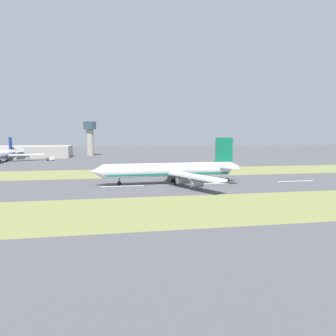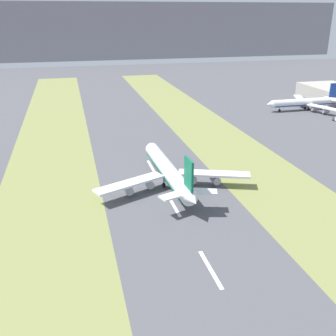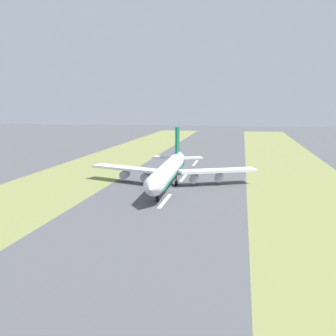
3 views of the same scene
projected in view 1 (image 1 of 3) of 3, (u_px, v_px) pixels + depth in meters
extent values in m
plane|color=#4C4C51|center=(160.00, 185.00, 140.55)|extent=(800.00, 800.00, 0.00)
cube|color=olive|center=(184.00, 209.00, 96.56)|extent=(40.00, 600.00, 0.01)
cube|color=olive|center=(148.00, 172.00, 184.54)|extent=(40.00, 600.00, 0.01)
cube|color=silver|center=(296.00, 181.00, 152.10)|extent=(1.20, 18.00, 0.01)
cube|color=silver|center=(214.00, 183.00, 144.87)|extent=(1.20, 18.00, 0.01)
cube|color=silver|center=(123.00, 186.00, 137.64)|extent=(1.20, 18.00, 0.01)
cylinder|color=silver|center=(168.00, 170.00, 143.35)|extent=(7.92, 56.17, 6.00)
cone|color=silver|center=(97.00, 172.00, 136.81)|extent=(6.05, 5.20, 5.88)
cone|color=silver|center=(234.00, 166.00, 149.90)|extent=(5.30, 6.17, 5.10)
cube|color=#0F6647|center=(168.00, 174.00, 143.52)|extent=(7.54, 53.92, 0.70)
cube|color=silver|center=(196.00, 177.00, 128.00)|extent=(28.94, 17.26, 0.90)
cube|color=silver|center=(175.00, 167.00, 161.98)|extent=(29.30, 15.57, 0.90)
cylinder|color=#93939E|center=(182.00, 180.00, 135.83)|extent=(3.36, 4.91, 3.20)
cylinder|color=#93939E|center=(197.00, 183.00, 127.84)|extent=(3.36, 4.91, 3.20)
cylinder|color=#93939E|center=(172.00, 175.00, 153.30)|extent=(3.36, 4.91, 3.20)
cylinder|color=#93939E|center=(175.00, 172.00, 162.79)|extent=(3.36, 4.91, 3.20)
cube|color=#0F6647|center=(224.00, 150.00, 147.99)|extent=(1.07, 8.02, 11.00)
cube|color=silver|center=(229.00, 167.00, 143.47)|extent=(10.90, 7.55, 0.60)
cube|color=silver|center=(219.00, 165.00, 154.14)|extent=(10.83, 6.99, 0.60)
cylinder|color=#59595E|center=(119.00, 180.00, 139.19)|extent=(0.50, 0.50, 3.20)
cylinder|color=black|center=(119.00, 183.00, 139.36)|extent=(0.96, 1.83, 1.80)
cylinder|color=#59595E|center=(176.00, 179.00, 141.87)|extent=(0.50, 0.50, 3.20)
cylinder|color=black|center=(176.00, 182.00, 142.04)|extent=(0.96, 1.83, 1.80)
cylinder|color=#59595E|center=(173.00, 177.00, 146.91)|extent=(0.50, 0.50, 3.20)
cylinder|color=black|center=(173.00, 181.00, 147.09)|extent=(0.96, 1.83, 1.80)
cube|color=#A39E93|center=(12.00, 152.00, 293.45)|extent=(36.00, 102.30, 10.28)
cylinder|color=#A39E93|center=(90.00, 142.00, 316.39)|extent=(7.00, 7.00, 25.54)
cylinder|color=#334756|center=(90.00, 125.00, 314.61)|extent=(12.00, 12.00, 7.20)
cylinder|color=white|center=(2.00, 154.00, 250.37)|extent=(51.35, 5.88, 5.50)
cone|color=white|center=(12.00, 151.00, 278.02)|extent=(5.53, 4.71, 4.67)
cube|color=navy|center=(2.00, 156.00, 250.54)|extent=(49.30, 5.59, 0.64)
cube|color=white|center=(26.00, 155.00, 259.94)|extent=(15.22, 26.66, 0.82)
cylinder|color=#93939E|center=(15.00, 158.00, 255.84)|extent=(4.42, 2.97, 2.93)
cylinder|color=#93939E|center=(27.00, 157.00, 260.52)|extent=(4.42, 2.97, 2.93)
cube|color=navy|center=(10.00, 143.00, 272.78)|extent=(7.34, 0.79, 10.08)
cube|color=white|center=(17.00, 151.00, 274.48)|extent=(6.72, 9.97, 0.55)
cube|color=white|center=(4.00, 152.00, 272.58)|extent=(6.61, 9.95, 0.55)
cylinder|color=#59595E|center=(7.00, 159.00, 253.87)|extent=(0.46, 0.46, 2.93)
cylinder|color=black|center=(7.00, 160.00, 254.03)|extent=(1.66, 0.84, 1.65)
cylinder|color=#59595E|center=(0.00, 159.00, 252.98)|extent=(0.46, 0.46, 2.93)
cylinder|color=black|center=(0.00, 161.00, 253.14)|extent=(1.66, 0.84, 1.65)
cube|color=#4C4C51|center=(48.00, 159.00, 259.31)|extent=(2.77, 2.66, 2.00)
cube|color=silver|center=(52.00, 158.00, 260.84)|extent=(3.50, 4.52, 2.60)
cylinder|color=black|center=(48.00, 160.00, 258.48)|extent=(0.69, 1.06, 1.00)
cylinder|color=black|center=(47.00, 160.00, 260.34)|extent=(0.69, 1.06, 1.00)
cylinder|color=black|center=(53.00, 160.00, 260.67)|extent=(0.69, 1.06, 1.00)
cylinder|color=black|center=(53.00, 160.00, 262.53)|extent=(0.69, 1.06, 1.00)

